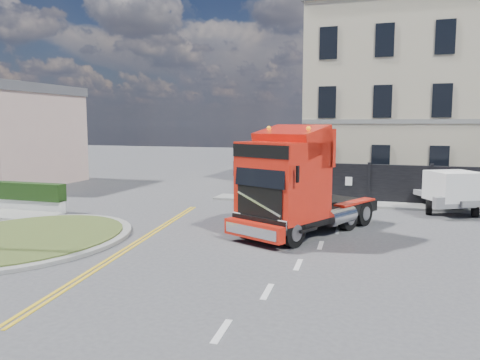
% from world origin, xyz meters
% --- Properties ---
extents(ground, '(120.00, 120.00, 0.00)m').
position_xyz_m(ground, '(0.00, 0.00, 0.00)').
color(ground, '#424244').
rests_on(ground, ground).
extents(traffic_island, '(6.80, 6.80, 0.17)m').
position_xyz_m(traffic_island, '(-7.00, -3.00, 0.08)').
color(traffic_island, gray).
rests_on(traffic_island, ground).
extents(seaside_bldg_pink, '(8.00, 8.00, 6.00)m').
position_xyz_m(seaside_bldg_pink, '(-20.00, 9.00, 3.00)').
color(seaside_bldg_pink, '#BD9B93').
rests_on(seaside_bldg_pink, ground).
extents(hoarding_fence, '(18.80, 0.25, 2.00)m').
position_xyz_m(hoarding_fence, '(6.55, 9.00, 1.00)').
color(hoarding_fence, black).
rests_on(hoarding_fence, ground).
extents(georgian_building, '(12.30, 10.30, 12.80)m').
position_xyz_m(georgian_building, '(6.00, 16.50, 5.77)').
color(georgian_building, beige).
rests_on(georgian_building, ground).
extents(pavement_far, '(20.00, 1.60, 0.12)m').
position_xyz_m(pavement_far, '(6.00, 8.10, 0.06)').
color(pavement_far, gray).
rests_on(pavement_far, ground).
extents(truck, '(4.95, 6.90, 3.89)m').
position_xyz_m(truck, '(1.76, 0.77, 1.74)').
color(truck, black).
rests_on(truck, ground).
extents(flatbed_pickup, '(3.92, 5.27, 1.99)m').
position_xyz_m(flatbed_pickup, '(7.71, 7.08, 1.07)').
color(flatbed_pickup, slate).
rests_on(flatbed_pickup, ground).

